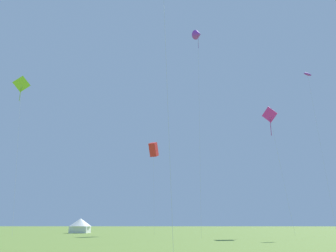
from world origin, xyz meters
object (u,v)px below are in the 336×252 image
object	(u,v)px
kite_lime_diamond	(21,86)
kite_purple_parafoil	(308,75)
kite_purple_delta	(198,35)
kite_red_box	(154,150)
kite_magenta_diamond	(270,116)
festival_tent_left	(80,225)

from	to	relation	value
kite_lime_diamond	kite_purple_parafoil	xyz separation A→B (m)	(49.25, 6.68, 4.28)
kite_lime_diamond	kite_purple_delta	bearing A→B (deg)	-11.33
kite_red_box	kite_magenta_diamond	bearing A→B (deg)	-10.04
kite_red_box	kite_purple_parafoil	size ratio (longest dim) A/B	0.55
kite_red_box	festival_tent_left	distance (m)	20.35
kite_purple_parafoil	festival_tent_left	xyz separation A→B (m)	(-42.10, 8.00, -26.20)
kite_purple_delta	kite_purple_parafoil	distance (m)	24.07
kite_lime_diamond	festival_tent_left	xyz separation A→B (m)	(7.15, 14.68, -21.92)
kite_purple_delta	kite_red_box	distance (m)	20.90
kite_purple_delta	festival_tent_left	world-z (taller)	kite_purple_delta
kite_red_box	kite_purple_parafoil	bearing A→B (deg)	-1.22
kite_red_box	festival_tent_left	world-z (taller)	kite_red_box
kite_purple_delta	kite_purple_parafoil	xyz separation A→B (m)	(20.59, 12.42, -1.05)
kite_purple_delta	kite_lime_diamond	xyz separation A→B (m)	(-28.66, 5.74, -5.32)
kite_purple_parafoil	festival_tent_left	world-z (taller)	kite_purple_parafoil
kite_lime_diamond	kite_magenta_diamond	bearing A→B (deg)	5.30
kite_lime_diamond	kite_red_box	bearing A→B (deg)	18.89
kite_lime_diamond	kite_purple_parafoil	bearing A→B (deg)	7.72
kite_purple_delta	kite_red_box	size ratio (longest dim) A/B	1.92
kite_purple_parafoil	festival_tent_left	size ratio (longest dim) A/B	6.93
kite_red_box	kite_magenta_diamond	size ratio (longest dim) A/B	0.75
kite_purple_delta	kite_magenta_diamond	bearing A→B (deg)	37.91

